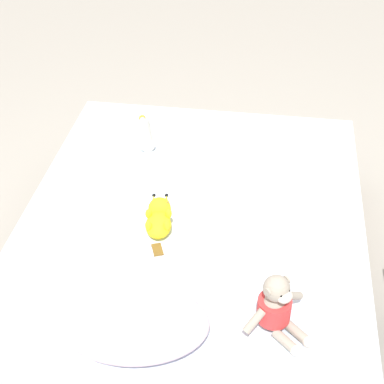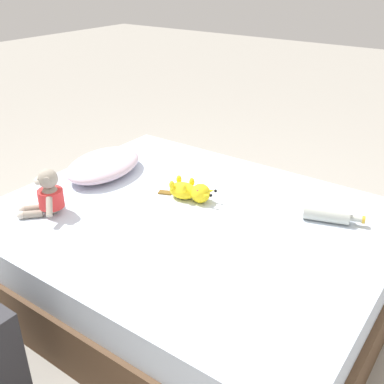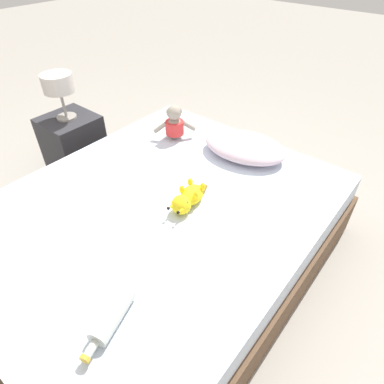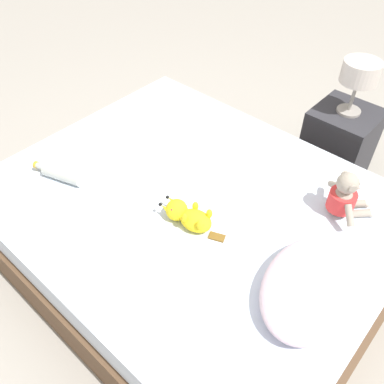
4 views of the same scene
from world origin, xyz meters
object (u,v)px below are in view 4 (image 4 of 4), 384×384
object	(u,v)px
plush_monkey	(345,198)
glass_bottle	(62,173)
plush_yellow_creature	(188,216)
bedside_lamp	(360,74)
bed	(192,228)
pillow	(311,287)
nightstand	(338,144)

from	to	relation	value
plush_monkey	glass_bottle	xyz separation A→B (m)	(0.72, -1.14, -0.06)
plush_yellow_creature	bedside_lamp	distance (m)	1.29
plush_yellow_creature	plush_monkey	bearing A→B (deg)	137.16
bed	pillow	distance (m)	0.75
nightstand	bedside_lamp	xyz separation A→B (m)	(0.00, 0.00, 0.48)
pillow	bedside_lamp	xyz separation A→B (m)	(-1.23, -0.45, 0.22)
bed	pillow	bearing A→B (deg)	81.85
plush_yellow_creature	pillow	bearing A→B (deg)	93.37
bed	bedside_lamp	xyz separation A→B (m)	(-1.13, 0.23, 0.50)
plush_monkey	plush_yellow_creature	world-z (taller)	plush_monkey
bed	pillow	size ratio (longest dim) A/B	3.39
nightstand	bedside_lamp	size ratio (longest dim) A/B	1.50
plush_monkey	bed	bearing A→B (deg)	-56.21
plush_monkey	nightstand	distance (m)	0.87
plush_yellow_creature	bedside_lamp	size ratio (longest dim) A/B	1.04
plush_monkey	bedside_lamp	bearing A→B (deg)	-155.55
pillow	glass_bottle	world-z (taller)	pillow
plush_yellow_creature	bedside_lamp	bearing A→B (deg)	173.66
pillow	plush_yellow_creature	distance (m)	0.59
plush_yellow_creature	glass_bottle	distance (m)	0.69
nightstand	bedside_lamp	world-z (taller)	bedside_lamp
bed	plush_yellow_creature	bearing A→B (deg)	34.93
bedside_lamp	plush_yellow_creature	bearing A→B (deg)	-6.34
bedside_lamp	glass_bottle	bearing A→B (deg)	-28.79
plush_yellow_creature	glass_bottle	size ratio (longest dim) A/B	1.17
nightstand	plush_yellow_creature	bearing A→B (deg)	-6.34
bed	nightstand	world-z (taller)	nightstand
nightstand	bedside_lamp	distance (m)	0.48
plush_monkey	bedside_lamp	xyz separation A→B (m)	(-0.74, -0.34, 0.18)
plush_yellow_creature	glass_bottle	bearing A→B (deg)	-73.21
pillow	plush_monkey	xyz separation A→B (m)	(-0.48, -0.12, 0.04)
nightstand	pillow	bearing A→B (deg)	20.31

